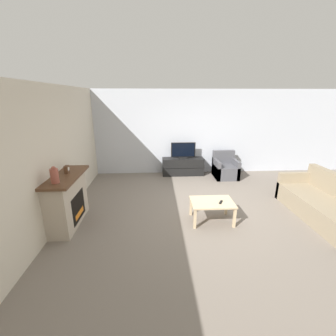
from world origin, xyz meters
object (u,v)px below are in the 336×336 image
(couch, at_px, (327,207))
(armchair, at_px, (225,169))
(mantel_vase_left, at_px, (54,175))
(remote, at_px, (221,202))
(fireplace, at_px, (67,200))
(tv_stand, at_px, (183,166))
(mantel_clock, at_px, (67,169))
(tv, at_px, (183,151))
(coffee_table, at_px, (212,204))

(couch, bearing_deg, armchair, 116.47)
(mantel_vase_left, distance_m, remote, 3.12)
(armchair, xyz_separation_m, remote, (-0.91, -2.69, 0.18))
(fireplace, xyz_separation_m, remote, (3.03, -0.11, -0.08))
(tv_stand, xyz_separation_m, couch, (2.66, -2.99, 0.01))
(mantel_vase_left, distance_m, couch, 5.35)
(mantel_vase_left, xyz_separation_m, tv_stand, (2.61, 3.28, -0.90))
(mantel_clock, xyz_separation_m, couch, (5.27, -0.24, -0.82))
(mantel_vase_left, relative_size, armchair, 0.37)
(tv, xyz_separation_m, couch, (2.66, -2.98, -0.51))
(armchair, relative_size, remote, 5.41)
(mantel_clock, bearing_deg, coffee_table, -3.60)
(mantel_clock, xyz_separation_m, tv, (2.61, 2.75, -0.31))
(fireplace, height_order, tv_stand, fireplace)
(mantel_clock, height_order, armchair, mantel_clock)
(tv_stand, distance_m, remote, 3.02)
(mantel_clock, distance_m, coffee_table, 2.96)
(coffee_table, bearing_deg, mantel_vase_left, -173.02)
(mantel_vase_left, relative_size, couch, 0.14)
(coffee_table, bearing_deg, tv, 94.92)
(coffee_table, bearing_deg, mantel_clock, 176.40)
(tv_stand, xyz_separation_m, armchair, (1.32, -0.30, -0.01))
(tv, bearing_deg, mantel_clock, -133.52)
(remote, height_order, couch, couch)
(mantel_clock, relative_size, couch, 0.07)
(remote, bearing_deg, mantel_vase_left, -144.16)
(fireplace, bearing_deg, armchair, 33.22)
(tv, height_order, coffee_table, tv)
(tv_stand, distance_m, tv, 0.52)
(tv_stand, distance_m, coffee_table, 2.94)
(fireplace, bearing_deg, tv, 47.63)
(mantel_clock, relative_size, tv_stand, 0.11)
(armchair, bearing_deg, tv, 167.41)
(mantel_clock, bearing_deg, couch, -2.59)
(mantel_vase_left, height_order, mantel_clock, mantel_vase_left)
(mantel_clock, distance_m, remote, 3.10)
(fireplace, xyz_separation_m, tv_stand, (2.63, 2.88, -0.25))
(mantel_clock, height_order, tv_stand, mantel_clock)
(fireplace, distance_m, mantel_vase_left, 0.76)
(fireplace, relative_size, tv_stand, 0.99)
(fireplace, bearing_deg, mantel_vase_left, -87.59)
(fireplace, xyz_separation_m, mantel_clock, (0.02, 0.13, 0.59))
(coffee_table, distance_m, couch, 2.41)
(tv_stand, bearing_deg, coffee_table, -85.09)
(couch, bearing_deg, mantel_clock, 177.41)
(mantel_vase_left, xyz_separation_m, couch, (5.27, 0.29, -0.89))
(mantel_vase_left, distance_m, mantel_clock, 0.53)
(tv, height_order, armchair, tv)
(mantel_clock, bearing_deg, mantel_vase_left, -90.08)
(tv_stand, height_order, tv, tv)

